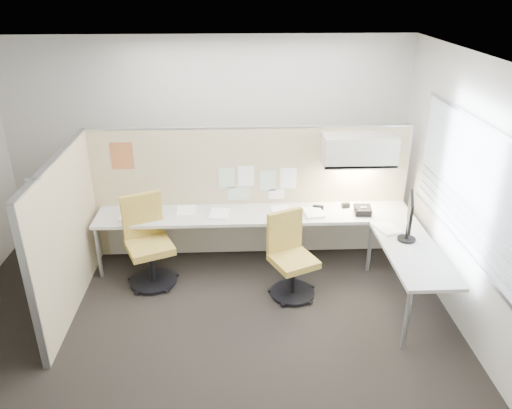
{
  "coord_description": "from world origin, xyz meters",
  "views": [
    {
      "loc": [
        0.37,
        -4.42,
        3.48
      ],
      "look_at": [
        0.6,
        0.8,
        1.07
      ],
      "focal_mm": 35.0,
      "sensor_mm": 36.0,
      "label": 1
    }
  ],
  "objects_px": {
    "desk": "(281,227)",
    "chair_left": "(148,244)",
    "phone": "(362,210)",
    "monitor": "(410,216)",
    "chair_right": "(290,258)"
  },
  "relations": [
    {
      "from": "desk",
      "to": "chair_left",
      "type": "relative_size",
      "value": 3.66
    },
    {
      "from": "desk",
      "to": "phone",
      "type": "height_order",
      "value": "phone"
    },
    {
      "from": "chair_left",
      "to": "monitor",
      "type": "relative_size",
      "value": 2.09
    },
    {
      "from": "chair_left",
      "to": "phone",
      "type": "height_order",
      "value": "chair_left"
    },
    {
      "from": "desk",
      "to": "chair_right",
      "type": "xyz_separation_m",
      "value": [
        0.06,
        -0.54,
        -0.13
      ]
    },
    {
      "from": "chair_left",
      "to": "desk",
      "type": "bearing_deg",
      "value": -16.13
    },
    {
      "from": "desk",
      "to": "chair_left",
      "type": "distance_m",
      "value": 1.66
    },
    {
      "from": "chair_right",
      "to": "desk",
      "type": "bearing_deg",
      "value": 71.62
    },
    {
      "from": "monitor",
      "to": "chair_right",
      "type": "bearing_deg",
      "value": 103.04
    },
    {
      "from": "monitor",
      "to": "phone",
      "type": "xyz_separation_m",
      "value": [
        -0.34,
        0.7,
        -0.25
      ]
    },
    {
      "from": "monitor",
      "to": "phone",
      "type": "relative_size",
      "value": 2.38
    },
    {
      "from": "chair_right",
      "to": "phone",
      "type": "xyz_separation_m",
      "value": [
        0.97,
        0.6,
        0.31
      ]
    },
    {
      "from": "monitor",
      "to": "phone",
      "type": "distance_m",
      "value": 0.82
    },
    {
      "from": "desk",
      "to": "phone",
      "type": "distance_m",
      "value": 1.04
    },
    {
      "from": "chair_left",
      "to": "monitor",
      "type": "height_order",
      "value": "monitor"
    }
  ]
}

